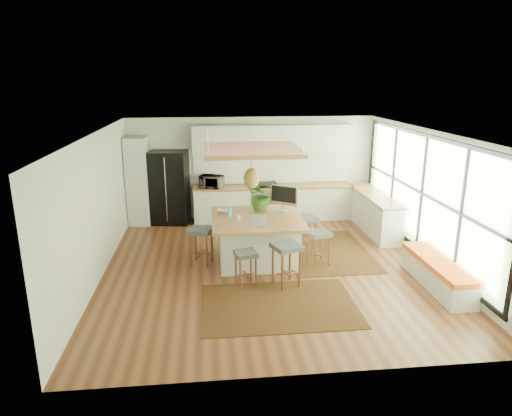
{
  "coord_description": "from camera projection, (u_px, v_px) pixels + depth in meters",
  "views": [
    {
      "loc": [
        -1.16,
        -8.46,
        3.69
      ],
      "look_at": [
        -0.2,
        0.5,
        1.1
      ],
      "focal_mm": 31.99,
      "sensor_mm": 36.0,
      "label": 1
    }
  ],
  "objects": [
    {
      "name": "rug_near",
      "position": [
        279.0,
        305.0,
        7.65
      ],
      "size": [
        2.6,
        1.8,
        0.01
      ],
      "primitive_type": "cube",
      "color": "black",
      "rests_on": "floor"
    },
    {
      "name": "fridge",
      "position": [
        169.0,
        188.0,
        11.8
      ],
      "size": [
        1.04,
        0.87,
        1.89
      ],
      "primitive_type": null,
      "rotation": [
        0.0,
        0.0,
        -0.15
      ],
      "color": "black",
      "rests_on": "floor"
    },
    {
      "name": "floor",
      "position": [
        268.0,
        267.0,
        9.22
      ],
      "size": [
        7.0,
        7.0,
        0.0
      ],
      "primitive_type": "plane",
      "color": "#522817",
      "rests_on": "ground"
    },
    {
      "name": "island_bottle_0",
      "position": [
        230.0,
        212.0,
        9.34
      ],
      "size": [
        0.07,
        0.07,
        0.19
      ],
      "primitive_type": "cylinder",
      "color": "#38C9E3",
      "rests_on": "island"
    },
    {
      "name": "back_counter_top",
      "position": [
        273.0,
        187.0,
        12.07
      ],
      "size": [
        4.24,
        0.64,
        0.05
      ],
      "primitive_type": "cube",
      "color": "brown",
      "rests_on": "back_counter_base"
    },
    {
      "name": "island_bottle_1",
      "position": [
        238.0,
        216.0,
        9.12
      ],
      "size": [
        0.07,
        0.07,
        0.19
      ],
      "primitive_type": "cylinder",
      "color": "white",
      "rests_on": "island"
    },
    {
      "name": "right_counter_top",
      "position": [
        376.0,
        195.0,
        11.18
      ],
      "size": [
        0.64,
        2.54,
        0.05
      ],
      "primitive_type": "cube",
      "color": "brown",
      "rests_on": "right_counter_base"
    },
    {
      "name": "island_plant",
      "position": [
        261.0,
        198.0,
        9.79
      ],
      "size": [
        0.89,
        0.91,
        0.54
      ],
      "primitive_type": "imported",
      "rotation": [
        0.0,
        0.0,
        0.56
      ],
      "color": "#1E4C19",
      "rests_on": "island"
    },
    {
      "name": "ceiling",
      "position": [
        270.0,
        132.0,
        8.47
      ],
      "size": [
        7.0,
        7.0,
        0.0
      ],
      "primitive_type": "plane",
      "rotation": [
        3.14,
        0.0,
        0.0
      ],
      "color": "white",
      "rests_on": "ground"
    },
    {
      "name": "island",
      "position": [
        257.0,
        239.0,
        9.45
      ],
      "size": [
        1.85,
        1.85,
        0.93
      ],
      "primitive_type": null,
      "color": "brown",
      "rests_on": "floor"
    },
    {
      "name": "stool_right_back",
      "position": [
        305.0,
        234.0,
        10.04
      ],
      "size": [
        0.53,
        0.53,
        0.77
      ],
      "primitive_type": null,
      "rotation": [
        0.0,
        0.0,
        1.76
      ],
      "color": "#414448",
      "rests_on": "floor"
    },
    {
      "name": "stool_left_side",
      "position": [
        201.0,
        248.0,
        9.26
      ],
      "size": [
        0.57,
        0.57,
        0.77
      ],
      "primitive_type": null,
      "rotation": [
        0.0,
        0.0,
        -1.87
      ],
      "color": "#414448",
      "rests_on": "floor"
    },
    {
      "name": "backsplash",
      "position": [
        272.0,
        168.0,
        12.23
      ],
      "size": [
        4.2,
        0.02,
        0.8
      ],
      "primitive_type": "cube",
      "color": "white",
      "rests_on": "wall_back"
    },
    {
      "name": "ceiling_panel",
      "position": [
        252.0,
        163.0,
        9.0
      ],
      "size": [
        1.86,
        1.86,
        0.8
      ],
      "primitive_type": null,
      "color": "brown",
      "rests_on": "ceiling"
    },
    {
      "name": "wall_front",
      "position": [
        308.0,
        278.0,
        5.5
      ],
      "size": [
        6.5,
        0.0,
        6.5
      ],
      "primitive_type": "plane",
      "rotation": [
        -1.57,
        0.0,
        0.0
      ],
      "color": "silver",
      "rests_on": "ground"
    },
    {
      "name": "stool_right_front",
      "position": [
        318.0,
        248.0,
        9.25
      ],
      "size": [
        0.51,
        0.51,
        0.7
      ],
      "primitive_type": null,
      "rotation": [
        0.0,
        0.0,
        1.83
      ],
      "color": "#414448",
      "rests_on": "floor"
    },
    {
      "name": "right_counter_base",
      "position": [
        375.0,
        213.0,
        11.31
      ],
      "size": [
        0.6,
        2.5,
        0.88
      ],
      "primitive_type": "cube",
      "color": "silver",
      "rests_on": "floor"
    },
    {
      "name": "upper_cabinets",
      "position": [
        273.0,
        139.0,
        11.85
      ],
      "size": [
        4.2,
        0.34,
        0.7
      ],
      "primitive_type": "cube",
      "color": "silver",
      "rests_on": "wall_back"
    },
    {
      "name": "rug_right",
      "position": [
        326.0,
        251.0,
        10.03
      ],
      "size": [
        1.8,
        2.6,
        0.01
      ],
      "primitive_type": "cube",
      "color": "black",
      "rests_on": "floor"
    },
    {
      "name": "back_counter_base",
      "position": [
        273.0,
        203.0,
        12.19
      ],
      "size": [
        4.2,
        0.6,
        0.88
      ],
      "primitive_type": "cube",
      "color": "silver",
      "rests_on": "floor"
    },
    {
      "name": "island_bowl",
      "position": [
        223.0,
        211.0,
        9.67
      ],
      "size": [
        0.3,
        0.3,
        0.06
      ],
      "primitive_type": "imported",
      "rotation": [
        0.0,
        0.0,
        -0.32
      ],
      "color": "silver",
      "rests_on": "island"
    },
    {
      "name": "stool_near_right",
      "position": [
        286.0,
        267.0,
        8.32
      ],
      "size": [
        0.6,
        0.6,
        0.8
      ],
      "primitive_type": null,
      "rotation": [
        0.0,
        0.0,
        0.34
      ],
      "color": "#414448",
      "rests_on": "floor"
    },
    {
      "name": "laptop",
      "position": [
        259.0,
        219.0,
        8.79
      ],
      "size": [
        0.32,
        0.33,
        0.21
      ],
      "primitive_type": null,
      "rotation": [
        0.0,
        0.0,
        -0.11
      ],
      "color": "#A5A5AA",
      "rests_on": "island"
    },
    {
      "name": "microwave",
      "position": [
        212.0,
        180.0,
        11.83
      ],
      "size": [
        0.65,
        0.51,
        0.39
      ],
      "primitive_type": "imported",
      "rotation": [
        0.0,
        0.0,
        -0.38
      ],
      "color": "#A5A5AA",
      "rests_on": "back_counter_top"
    },
    {
      "name": "wall_left",
      "position": [
        97.0,
        207.0,
        8.51
      ],
      "size": [
        0.0,
        7.0,
        7.0
      ],
      "primitive_type": "plane",
      "rotation": [
        1.57,
        0.0,
        1.57
      ],
      "color": "silver",
      "rests_on": "ground"
    },
    {
      "name": "wall_right",
      "position": [
        429.0,
        198.0,
        9.18
      ],
      "size": [
        0.0,
        7.0,
        7.0
      ],
      "primitive_type": "plane",
      "rotation": [
        1.57,
        0.0,
        -1.57
      ],
      "color": "silver",
      "rests_on": "ground"
    },
    {
      "name": "window_wall",
      "position": [
        427.0,
        195.0,
        9.16
      ],
      "size": [
        0.1,
        6.2,
        2.6
      ],
      "primitive_type": null,
      "color": "black",
      "rests_on": "wall_right"
    },
    {
      "name": "window_bench",
      "position": [
        437.0,
        273.0,
        8.31
      ],
      "size": [
        0.52,
        2.0,
        0.5
      ],
      "primitive_type": null,
      "color": "silver",
      "rests_on": "floor"
    },
    {
      "name": "stool_near_left",
      "position": [
        246.0,
        267.0,
        8.33
      ],
      "size": [
        0.46,
        0.46,
        0.65
      ],
      "primitive_type": null,
      "rotation": [
        0.0,
        0.0,
        0.2
      ],
      "color": "#414448",
      "rests_on": "floor"
    },
    {
      "name": "monitor",
      "position": [
        284.0,
        200.0,
        9.67
      ],
      "size": [
        0.64,
        0.54,
        0.58
      ],
      "primitive_type": null,
      "rotation": [
        0.0,
        0.0,
        -0.6
      ],
      "color": "#A5A5AA",
      "rests_on": "island"
    },
    {
      "name": "range",
      "position": [
        264.0,
        201.0,
        12.15
      ],
      "size": [
        0.76,
        0.62,
        1.0
      ],
      "primitive_type": null,
      "color": "#A5A5AA",
      "rests_on": "floor"
    },
    {
      "name": "pantry",
      "position": [
        138.0,
        181.0,
        11.65
      ],
      "size": [
        0.55,
        0.6,
        2.25
      ],
      "primitive_type": "cube",
      "color": "silver",
      "rests_on": "floor"
    },
    {
      "name": "wall_back",
      "position": [
        251.0,
        168.0,
        12.19
      ],
      "size": [
        6.5,
        0.0,
        6.5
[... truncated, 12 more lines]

